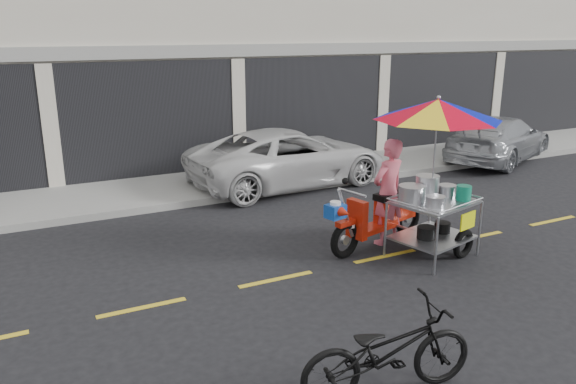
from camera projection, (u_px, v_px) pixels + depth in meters
name	position (u px, v px, depth m)	size (l,w,h in m)	color
ground	(385.00, 256.00, 9.28)	(90.00, 90.00, 0.00)	black
sidewalk	(254.00, 177.00, 13.98)	(45.00, 3.00, 0.15)	gray
shophouse_block	(270.00, 9.00, 18.39)	(36.00, 8.11, 10.40)	beige
centerline	(385.00, 256.00, 9.28)	(42.00, 0.10, 0.01)	gold
white_pickup	(289.00, 157.00, 13.37)	(2.24, 4.87, 1.35)	silver
silver_pickup	(499.00, 139.00, 15.83)	(1.79, 4.41, 1.28)	#A1A4AA
near_bicycle	(388.00, 351.00, 5.67)	(0.65, 1.87, 0.98)	black
food_vendor_rig	(418.00, 155.00, 9.10)	(2.98, 2.44, 2.64)	black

